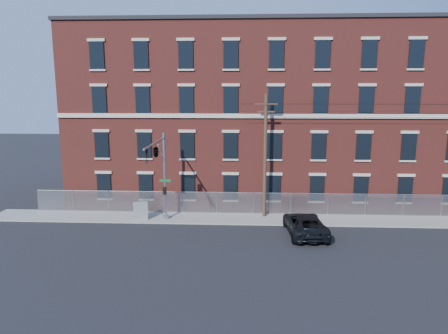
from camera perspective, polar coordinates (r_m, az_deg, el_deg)
ground at (r=28.90m, az=2.11°, el=-10.37°), size 140.00×140.00×0.00m
sidewalk at (r=35.58m, az=22.08°, el=-6.99°), size 65.00×3.00×0.12m
mill_building at (r=42.62m, az=18.93°, el=7.10°), size 55.30×14.32×16.30m
chain_link_fence at (r=36.49m, az=21.53°, el=-4.89°), size 59.06×0.06×1.85m
traffic_signal_mast at (r=30.24m, az=-9.21°, el=1.04°), size 0.90×6.75×7.00m
utility_pole_near at (r=33.01m, az=5.78°, el=1.84°), size 1.80×0.28×10.00m
pickup_truck at (r=30.57m, az=11.25°, el=-7.83°), size 2.96×5.78×1.56m
utility_cabinet at (r=33.63m, az=-11.60°, el=-6.05°), size 1.25×0.87×1.41m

